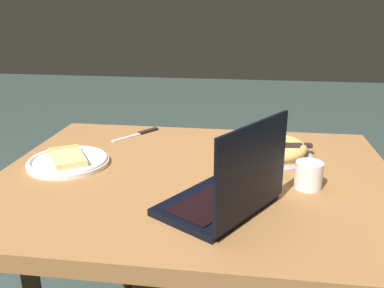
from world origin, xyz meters
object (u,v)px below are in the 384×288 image
Objects in this scene: dining_table at (195,192)px; table_knife at (140,133)px; drink_cup at (309,175)px; pizza_plate at (68,160)px; pizza_tray at (266,149)px; laptop at (229,191)px.

dining_table is 0.46m from table_knife.
drink_cup is (-0.33, 0.05, 0.10)m from dining_table.
drink_cup is at bearing 174.33° from pizza_plate.
pizza_tray is (-0.22, -0.20, 0.08)m from dining_table.
pizza_plate is (0.53, -0.25, -0.04)m from laptop.
pizza_plate is 0.83× the size of pizza_tray.
laptop is 0.59m from pizza_plate.
pizza_plate is at bearing 66.60° from table_knife.
pizza_tray is 0.28m from drink_cup.
dining_table is at bearing 177.22° from pizza_plate.
pizza_tray reaches higher than dining_table.
laptop is at bearing 38.40° from drink_cup.
laptop is 1.38× the size of pizza_plate.
pizza_tray is at bearing 161.67° from table_knife.
laptop reaches higher than pizza_tray.
table_knife reaches higher than dining_table.
dining_table is 3.37× the size of laptop.
pizza_plate is at bearing -5.67° from drink_cup.
dining_table is 0.31m from pizza_tray.
table_knife is at bearing -18.33° from pizza_tray.
pizza_plate is 3.38× the size of drink_cup.
dining_table is 15.71× the size of drink_cup.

